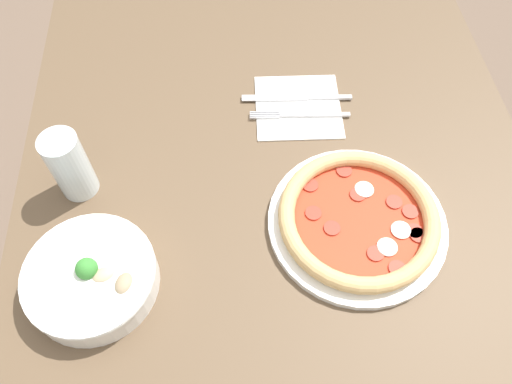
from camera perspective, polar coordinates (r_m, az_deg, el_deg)
The scene contains 8 objects.
ground_plane at distance 1.52m, azimuth 1.67°, elevation -16.06°, with size 8.00×8.00×0.00m, color brown.
dining_table at distance 0.92m, azimuth 2.67°, elevation -4.54°, with size 1.26×0.88×0.76m.
pizza at distance 0.80m, azimuth 11.60°, elevation -3.09°, with size 0.28×0.28×0.04m.
bowl at distance 0.77m, azimuth -18.32°, elevation -9.23°, with size 0.19×0.19×0.07m.
napkin at distance 0.95m, azimuth 4.83°, elevation 9.68°, with size 0.17×0.17×0.00m.
fork at distance 0.93m, azimuth 5.16°, elevation 8.77°, with size 0.03×0.18×0.00m.
knife at distance 0.96m, azimuth 5.24°, elevation 10.69°, with size 0.03×0.21×0.01m.
glass at distance 0.84m, azimuth -20.52°, elevation 2.85°, with size 0.06×0.06×0.13m.
Camera 1 is at (-0.42, 0.08, 1.46)m, focal length 35.00 mm.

